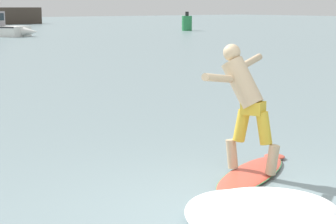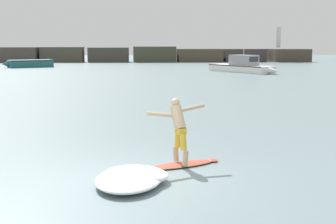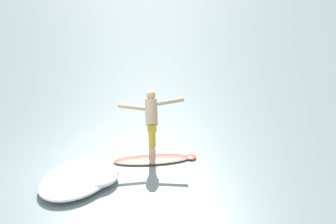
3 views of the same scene
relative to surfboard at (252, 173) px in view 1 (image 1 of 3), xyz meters
The scene contains 5 objects.
ground_plane 1.50m from the surfboard, 139.87° to the right, with size 200.00×200.00×0.00m, color gray.
surfboard is the anchor object (origin of this frame).
surfer 0.97m from the surfboard, 125.81° to the left, with size 1.48×0.91×1.58m.
channel_marker_buoy 42.26m from the surfboard, 51.36° to the left, with size 0.88×0.88×1.63m.
wave_foam_at_tail 1.65m from the surfboard, 132.27° to the right, with size 1.87×1.76×0.29m.
Camera 1 is at (-3.84, -3.73, 2.09)m, focal length 60.00 mm.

